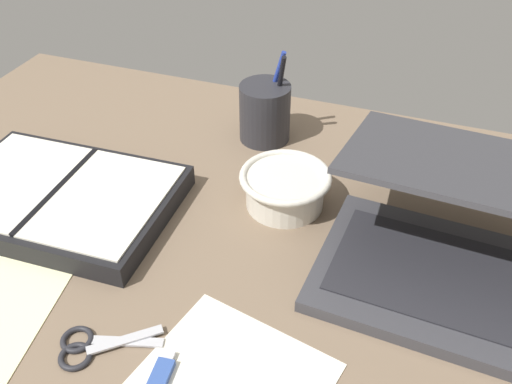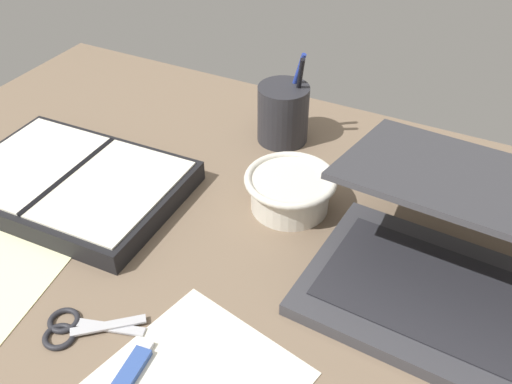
{
  "view_description": "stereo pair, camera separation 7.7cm",
  "coord_description": "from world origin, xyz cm",
  "px_view_note": "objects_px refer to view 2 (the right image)",
  "views": [
    {
      "loc": [
        17.25,
        -47.3,
        56.78
      ],
      "look_at": [
        -3.42,
        10.15,
        9.0
      ],
      "focal_mm": 40.0,
      "sensor_mm": 36.0,
      "label": 1
    },
    {
      "loc": [
        24.36,
        -44.22,
        56.78
      ],
      "look_at": [
        -3.42,
        10.15,
        9.0
      ],
      "focal_mm": 40.0,
      "sensor_mm": 36.0,
      "label": 2
    }
  ],
  "objects_px": {
    "pen_cup": "(283,113)",
    "scissors": "(72,328)",
    "bowl": "(290,190)",
    "planner": "(72,183)",
    "laptop": "(460,261)"
  },
  "relations": [
    {
      "from": "bowl",
      "to": "planner",
      "type": "relative_size",
      "value": 0.4
    },
    {
      "from": "pen_cup",
      "to": "laptop",
      "type": "bearing_deg",
      "value": -33.41
    },
    {
      "from": "laptop",
      "to": "scissors",
      "type": "height_order",
      "value": "laptop"
    },
    {
      "from": "pen_cup",
      "to": "scissors",
      "type": "xyz_separation_m",
      "value": [
        -0.04,
        -0.5,
        -0.05
      ]
    },
    {
      "from": "pen_cup",
      "to": "bowl",
      "type": "bearing_deg",
      "value": -61.86
    },
    {
      "from": "laptop",
      "to": "bowl",
      "type": "distance_m",
      "value": 0.26
    },
    {
      "from": "bowl",
      "to": "pen_cup",
      "type": "relative_size",
      "value": 0.85
    },
    {
      "from": "laptop",
      "to": "pen_cup",
      "type": "xyz_separation_m",
      "value": [
        -0.34,
        0.23,
        -0.0
      ]
    },
    {
      "from": "planner",
      "to": "scissors",
      "type": "xyz_separation_m",
      "value": [
        0.18,
        -0.21,
        -0.01
      ]
    },
    {
      "from": "laptop",
      "to": "bowl",
      "type": "relative_size",
      "value": 2.64
    },
    {
      "from": "pen_cup",
      "to": "scissors",
      "type": "relative_size",
      "value": 1.37
    },
    {
      "from": "laptop",
      "to": "planner",
      "type": "bearing_deg",
      "value": -170.29
    },
    {
      "from": "laptop",
      "to": "scissors",
      "type": "relative_size",
      "value": 3.05
    },
    {
      "from": "bowl",
      "to": "planner",
      "type": "height_order",
      "value": "bowl"
    },
    {
      "from": "laptop",
      "to": "bowl",
      "type": "height_order",
      "value": "laptop"
    }
  ]
}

